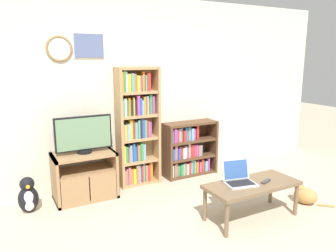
% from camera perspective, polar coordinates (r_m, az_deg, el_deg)
% --- Properties ---
extents(wall_back, '(6.62, 0.09, 2.60)m').
position_cam_1_polar(wall_back, '(4.69, -4.93, 5.99)').
color(wall_back, beige).
rests_on(wall_back, ground_plane).
extents(tv_stand, '(0.77, 0.46, 0.60)m').
position_cam_1_polar(tv_stand, '(4.35, -14.26, -8.38)').
color(tv_stand, '#9E754C').
rests_on(tv_stand, ground_plane).
extents(television, '(0.71, 0.18, 0.47)m').
position_cam_1_polar(television, '(4.22, -14.49, -1.44)').
color(television, black).
rests_on(television, tv_stand).
extents(bookshelf_tall, '(0.59, 0.24, 1.66)m').
position_cam_1_polar(bookshelf_tall, '(4.57, -5.53, -0.27)').
color(bookshelf_tall, tan).
rests_on(bookshelf_tall, ground_plane).
extents(bookshelf_short, '(0.84, 0.30, 0.83)m').
position_cam_1_polar(bookshelf_short, '(5.02, 3.31, -4.23)').
color(bookshelf_short, brown).
rests_on(bookshelf_short, ground_plane).
extents(coffee_table, '(1.08, 0.47, 0.42)m').
position_cam_1_polar(coffee_table, '(3.82, 14.43, -10.25)').
color(coffee_table, brown).
rests_on(coffee_table, ground_plane).
extents(laptop, '(0.37, 0.33, 0.25)m').
position_cam_1_polar(laptop, '(3.75, 12.17, -8.80)').
color(laptop, '#B7BABC').
rests_on(laptop, coffee_table).
extents(remote_near_laptop, '(0.17, 0.09, 0.02)m').
position_cam_1_polar(remote_near_laptop, '(3.87, 16.66, -9.21)').
color(remote_near_laptop, '#38383A').
rests_on(remote_near_laptop, coffee_table).
extents(cat, '(0.38, 0.43, 0.26)m').
position_cam_1_polar(cat, '(4.49, 22.66, -11.00)').
color(cat, '#B78447').
rests_on(cat, ground_plane).
extents(penguin_figurine, '(0.23, 0.21, 0.43)m').
position_cam_1_polar(penguin_figurine, '(4.24, -23.17, -11.18)').
color(penguin_figurine, black).
rests_on(penguin_figurine, ground_plane).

